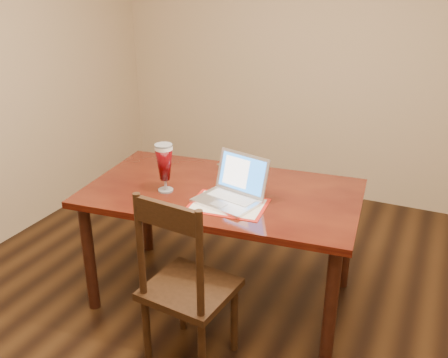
% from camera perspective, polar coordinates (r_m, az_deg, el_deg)
% --- Properties ---
extents(ground, '(5.00, 5.00, 0.00)m').
position_cam_1_polar(ground, '(3.08, 0.83, -19.65)').
color(ground, black).
rests_on(ground, ground).
extents(room_shell, '(4.51, 5.01, 2.71)m').
position_cam_1_polar(room_shell, '(2.29, 1.09, 14.76)').
color(room_shell, tan).
rests_on(room_shell, ground).
extents(dining_table, '(1.79, 1.12, 1.11)m').
position_cam_1_polar(dining_table, '(3.17, -0.36, -2.71)').
color(dining_table, '#52190B').
rests_on(dining_table, ground).
extents(dining_chair, '(0.49, 0.48, 1.07)m').
position_cam_1_polar(dining_chair, '(2.76, -4.37, -12.20)').
color(dining_chair, black).
rests_on(dining_chair, ground).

